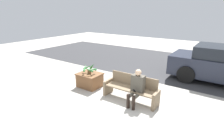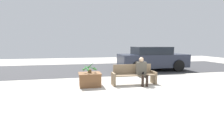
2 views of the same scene
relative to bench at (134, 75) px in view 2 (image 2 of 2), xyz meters
name	(u,v)px [view 2 (image 2 of 2)]	position (x,y,z in m)	size (l,w,h in m)	color
ground_plane	(144,88)	(0.21, -0.66, -0.40)	(30.00, 30.00, 0.00)	#ADA89E
road_surface	(113,68)	(0.21, 4.90, -0.40)	(20.00, 6.00, 0.01)	#38383A
bench	(134,75)	(0.00, 0.00, 0.00)	(1.88, 0.51, 0.84)	#7A664C
person_seated	(142,70)	(0.29, -0.19, 0.22)	(0.41, 0.60, 1.15)	#4C473D
planter_box	(90,79)	(-1.85, 0.02, -0.11)	(0.89, 0.75, 0.55)	brown
potted_plant	(90,68)	(-1.85, 0.02, 0.35)	(0.57, 0.57, 0.44)	brown
parked_car	(152,59)	(2.47, 3.47, 0.36)	(4.29, 1.98, 1.51)	#232838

